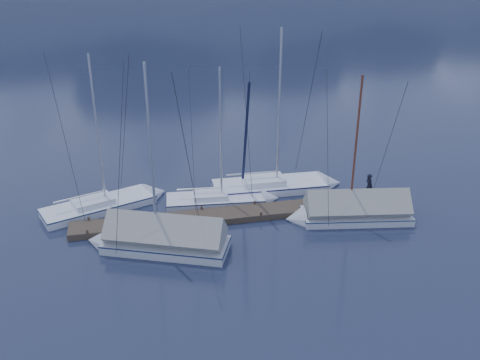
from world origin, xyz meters
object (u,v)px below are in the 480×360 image
sailboat_covered_far (155,240)px  person (369,186)px  sailboat_open_mid (230,200)px  sailboat_open_left (115,203)px  sailboat_open_right (285,186)px  sailboat_covered_near (347,212)px

sailboat_covered_far → person: 12.48m
sailboat_open_mid → person: (7.70, -1.91, 0.95)m
sailboat_open_left → person: (14.21, -2.91, 0.94)m
person → sailboat_open_left: bearing=70.6°
sailboat_open_left → person: size_ratio=6.22×
sailboat_open_mid → sailboat_open_right: bearing=17.0°
sailboat_open_left → sailboat_covered_far: 5.60m
sailboat_open_left → sailboat_open_mid: (6.51, -1.00, -0.02)m
sailboat_covered_near → person: 2.57m
sailboat_open_left → person: sailboat_open_left is taller
sailboat_covered_near → person: bearing=38.2°
sailboat_open_right → sailboat_covered_far: bearing=-147.0°
sailboat_covered_near → person: sailboat_covered_near is taller
sailboat_open_right → sailboat_covered_far: size_ratio=1.06×
sailboat_open_right → person: 5.09m
sailboat_open_left → sailboat_open_right: size_ratio=0.90×
sailboat_open_left → sailboat_open_mid: size_ratio=1.10×
sailboat_covered_far → person: sailboat_covered_far is taller
sailboat_open_left → sailboat_open_right: bearing=0.8°
sailboat_covered_near → sailboat_covered_far: (-10.30, -0.79, 0.05)m
sailboat_covered_near → sailboat_open_mid: bearing=149.1°
sailboat_open_mid → sailboat_open_right: (3.73, 1.14, 0.03)m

